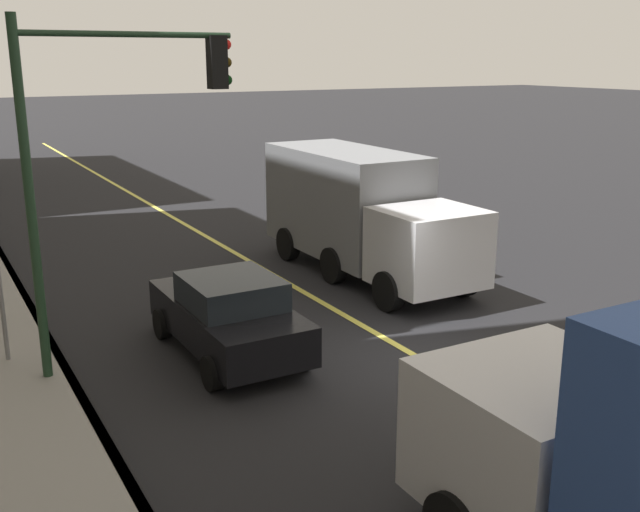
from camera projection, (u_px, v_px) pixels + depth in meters
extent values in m
plane|color=black|center=(412.00, 354.00, 13.90)|extent=(200.00, 200.00, 0.00)
cube|color=gray|center=(10.00, 444.00, 10.53)|extent=(80.00, 2.55, 0.15)
cube|color=slate|center=(95.00, 424.00, 11.10)|extent=(80.00, 0.16, 0.15)
cube|color=#D8CC4C|center=(412.00, 354.00, 13.90)|extent=(80.00, 0.16, 0.01)
cube|color=black|center=(228.00, 320.00, 13.78)|extent=(4.10, 1.73, 0.72)
cube|color=black|center=(231.00, 291.00, 13.43)|extent=(1.77, 1.59, 0.53)
cylinder|color=black|center=(162.00, 324.00, 14.62)|extent=(0.60, 0.22, 0.60)
cylinder|color=black|center=(241.00, 310.00, 15.41)|extent=(0.60, 0.22, 0.60)
cylinder|color=black|center=(212.00, 373.00, 12.34)|extent=(0.60, 0.22, 0.60)
cylinder|color=black|center=(302.00, 354.00, 13.14)|extent=(0.60, 0.22, 0.60)
cube|color=silver|center=(428.00, 247.00, 16.43)|extent=(1.98, 2.21, 1.72)
cube|color=slate|center=(344.00, 200.00, 19.36)|extent=(4.95, 2.21, 2.64)
cylinder|color=black|center=(463.00, 277.00, 17.16)|extent=(0.90, 0.28, 0.90)
cylinder|color=black|center=(388.00, 291.00, 16.16)|extent=(0.90, 0.28, 0.90)
cylinder|color=black|center=(353.00, 235.00, 21.24)|extent=(0.90, 0.28, 0.90)
cylinder|color=black|center=(288.00, 244.00, 20.24)|extent=(0.90, 0.28, 0.90)
cylinder|color=black|center=(403.00, 254.00, 19.16)|extent=(0.90, 0.28, 0.90)
cylinder|color=black|center=(333.00, 265.00, 18.16)|extent=(0.90, 0.28, 0.90)
cube|color=silver|center=(539.00, 438.00, 8.32)|extent=(2.20, 2.36, 1.62)
cylinder|color=black|center=(601.00, 475.00, 9.07)|extent=(0.90, 0.28, 0.90)
cylinder|color=#1E3823|center=(31.00, 210.00, 11.86)|extent=(0.16, 0.16, 6.07)
cylinder|color=#1E3823|center=(129.00, 34.00, 11.98)|extent=(0.10, 3.53, 0.10)
cube|color=black|center=(217.00, 62.00, 12.81)|extent=(0.28, 0.30, 0.90)
sphere|color=red|center=(226.00, 45.00, 12.82)|extent=(0.18, 0.18, 0.18)
sphere|color=#392905|center=(227.00, 62.00, 12.90)|extent=(0.18, 0.18, 0.18)
sphere|color=black|center=(227.00, 80.00, 12.98)|extent=(0.18, 0.18, 0.18)
cylinder|color=slate|center=(0.00, 292.00, 12.96)|extent=(0.08, 0.08, 2.82)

